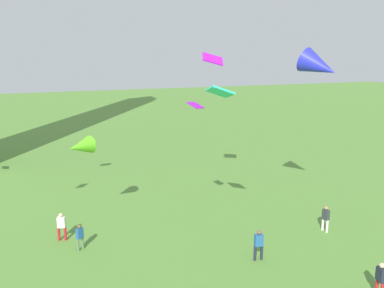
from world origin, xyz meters
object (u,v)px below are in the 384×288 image
at_px(kite_flying_1, 220,92).
at_px(kite_flying_7, 195,105).
at_px(person_4, 259,243).
at_px(kite_flying_6, 213,59).
at_px(person_2, 381,278).
at_px(kite_flying_5, 80,147).
at_px(person_0, 80,236).
at_px(person_1, 61,225).
at_px(person_3, 326,217).
at_px(kite_flying_0, 319,66).

xyz_separation_m(kite_flying_1, kite_flying_7, (-0.41, 2.36, -0.95)).
relative_size(person_4, kite_flying_6, 1.02).
relative_size(person_2, kite_flying_5, 0.91).
bearing_deg(person_0, kite_flying_1, 118.78).
bearing_deg(kite_flying_1, kite_flying_5, 57.54).
bearing_deg(kite_flying_7, kite_flying_1, 170.49).
height_order(person_2, kite_flying_7, kite_flying_7).
bearing_deg(person_0, kite_flying_5, -137.61).
bearing_deg(kite_flying_1, person_2, -129.05).
xyz_separation_m(person_1, kite_flying_1, (8.05, -5.18, 8.25)).
relative_size(person_2, kite_flying_6, 1.02).
xyz_separation_m(person_1, kite_flying_6, (11.03, 2.38, 9.79)).
distance_m(person_3, kite_flying_1, 11.37).
distance_m(person_0, person_2, 15.95).
bearing_deg(kite_flying_1, person_0, 74.44).
height_order(person_4, kite_flying_1, kite_flying_1).
height_order(person_3, kite_flying_0, kite_flying_0).
xyz_separation_m(person_3, kite_flying_5, (-14.33, 5.79, 4.60)).
bearing_deg(kite_flying_6, person_3, 135.86).
relative_size(person_3, kite_flying_5, 0.88).
height_order(person_1, person_4, person_4).
distance_m(person_1, kite_flying_1, 12.64).
bearing_deg(person_1, kite_flying_1, 164.27).
relative_size(person_0, kite_flying_5, 0.80).
bearing_deg(kite_flying_0, kite_flying_5, 136.87).
xyz_separation_m(kite_flying_1, kite_flying_5, (-6.56, 6.14, -3.69)).
height_order(person_4, kite_flying_0, kite_flying_0).
height_order(person_3, kite_flying_1, kite_flying_1).
distance_m(kite_flying_1, kite_flying_5, 9.71).
distance_m(person_1, kite_flying_6, 14.94).
bearing_deg(person_4, kite_flying_5, 146.55).
relative_size(person_4, kite_flying_7, 1.68).
relative_size(person_0, kite_flying_6, 0.90).
relative_size(kite_flying_6, kite_flying_7, 1.65).
bearing_deg(kite_flying_7, person_4, -166.83).
relative_size(person_1, person_3, 1.03).
bearing_deg(kite_flying_5, person_1, -88.93).
bearing_deg(person_3, kite_flying_1, -93.01).
xyz_separation_m(person_2, kite_flying_0, (2.14, 8.03, 9.42)).
height_order(person_4, kite_flying_7, kite_flying_7).
relative_size(person_1, kite_flying_6, 1.02).
bearing_deg(person_1, kite_flying_0, -175.65).
relative_size(person_3, kite_flying_7, 1.63).
bearing_deg(kite_flying_5, kite_flying_7, 26.60).
bearing_deg(person_2, kite_flying_5, 54.98).
height_order(person_3, kite_flying_6, kite_flying_6).
distance_m(person_0, kite_flying_6, 14.74).
distance_m(person_0, person_4, 10.23).
bearing_deg(person_4, person_1, 154.84).
bearing_deg(person_3, kite_flying_0, -174.93).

